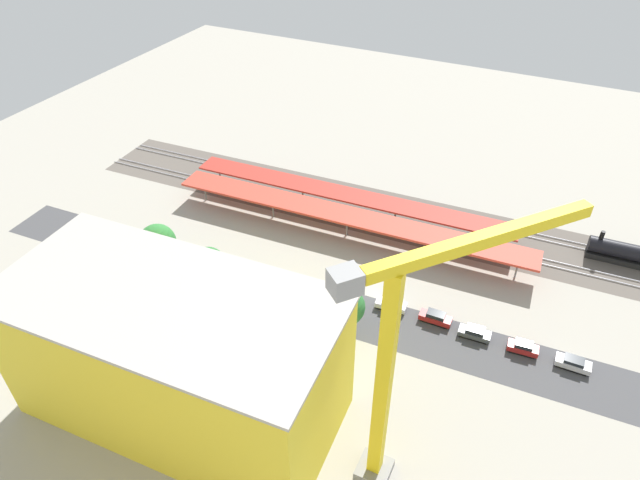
% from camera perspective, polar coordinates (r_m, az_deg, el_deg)
% --- Properties ---
extents(ground_plane, '(205.54, 205.54, 0.00)m').
position_cam_1_polar(ground_plane, '(86.00, 5.57, -5.46)').
color(ground_plane, '#9E998C').
rests_on(ground_plane, ground).
extents(rail_bed, '(129.00, 20.67, 0.01)m').
position_cam_1_polar(rail_bed, '(102.01, 9.87, 1.97)').
color(rail_bed, '#5B544C').
rests_on(rail_bed, ground).
extents(street_asphalt, '(128.74, 14.91, 0.01)m').
position_cam_1_polar(street_asphalt, '(82.26, 4.18, -7.82)').
color(street_asphalt, '#424244').
rests_on(street_asphalt, ground).
extents(track_rails, '(128.33, 14.24, 0.12)m').
position_cam_1_polar(track_rails, '(101.91, 9.88, 2.06)').
color(track_rails, '#9E9EA8').
rests_on(track_rails, ground).
extents(platform_canopy_near, '(63.71, 8.14, 4.30)m').
position_cam_1_polar(platform_canopy_near, '(94.80, 2.81, 2.51)').
color(platform_canopy_near, '#C63D2D').
rests_on(platform_canopy_near, ground).
extents(platform_canopy_far, '(60.03, 7.52, 4.24)m').
position_cam_1_polar(platform_canopy_far, '(100.25, 2.90, 4.64)').
color(platform_canopy_far, '#A82D23').
rests_on(platform_canopy_far, ground).
extents(parked_car_0, '(4.51, 1.89, 1.61)m').
position_cam_1_polar(parked_car_0, '(82.30, 24.53, -11.45)').
color(parked_car_0, black).
rests_on(parked_car_0, ground).
extents(parked_car_1, '(4.18, 2.01, 1.74)m').
position_cam_1_polar(parked_car_1, '(81.69, 20.10, -10.35)').
color(parked_car_1, black).
rests_on(parked_car_1, ground).
extents(parked_car_2, '(4.51, 2.07, 1.63)m').
position_cam_1_polar(parked_car_2, '(81.71, 15.58, -9.18)').
color(parked_car_2, black).
rests_on(parked_car_2, ground).
extents(parked_car_3, '(4.67, 1.77, 1.75)m').
position_cam_1_polar(parked_car_3, '(82.44, 11.76, -7.82)').
color(parked_car_3, black).
rests_on(parked_car_3, ground).
extents(parked_car_4, '(4.68, 2.19, 1.79)m').
position_cam_1_polar(parked_car_4, '(83.34, 7.29, -6.58)').
color(parked_car_4, black).
rests_on(parked_car_4, ground).
extents(construction_building, '(37.80, 19.18, 17.97)m').
position_cam_1_polar(construction_building, '(67.00, -14.46, -11.60)').
color(construction_building, yellow).
rests_on(construction_building, ground).
extents(construction_roof_slab, '(38.43, 19.81, 0.40)m').
position_cam_1_polar(construction_roof_slab, '(60.55, -15.79, -5.86)').
color(construction_roof_slab, '#ADA89E').
rests_on(construction_roof_slab, construction_building).
extents(tower_crane, '(17.76, 20.50, 31.18)m').
position_cam_1_polar(tower_crane, '(53.09, 8.69, -11.72)').
color(tower_crane, gray).
rests_on(tower_crane, ground).
extents(box_truck_0, '(8.90, 2.45, 3.69)m').
position_cam_1_polar(box_truck_0, '(85.65, -15.73, -5.59)').
color(box_truck_0, black).
rests_on(box_truck_0, ground).
extents(street_tree_0, '(5.93, 5.93, 8.48)m').
position_cam_1_polar(street_tree_0, '(83.47, -11.49, -2.70)').
color(street_tree_0, brown).
rests_on(street_tree_0, ground).
extents(street_tree_1, '(5.80, 5.80, 8.55)m').
position_cam_1_polar(street_tree_1, '(89.78, -16.34, -0.22)').
color(street_tree_1, brown).
rests_on(street_tree_1, ground).
extents(street_tree_2, '(5.33, 5.33, 8.08)m').
position_cam_1_polar(street_tree_2, '(75.85, 2.67, -6.84)').
color(street_tree_2, brown).
rests_on(street_tree_2, ground).
extents(street_tree_3, '(5.94, 5.94, 8.74)m').
position_cam_1_polar(street_tree_3, '(76.09, 1.62, -6.26)').
color(street_tree_3, brown).
rests_on(street_tree_3, ground).
extents(traffic_light, '(0.50, 0.36, 6.61)m').
position_cam_1_polar(traffic_light, '(76.97, 1.13, -7.04)').
color(traffic_light, '#333333').
rests_on(traffic_light, ground).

